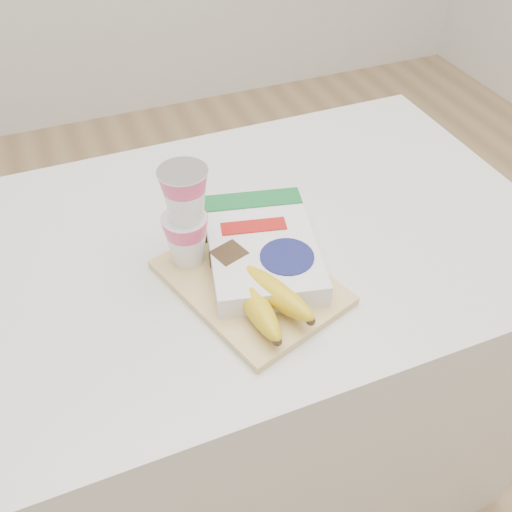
{
  "coord_description": "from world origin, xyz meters",
  "views": [
    {
      "loc": [
        -0.29,
        -0.72,
        1.46
      ],
      "look_at": [
        -0.04,
        -0.1,
        0.84
      ],
      "focal_mm": 40.0,
      "sensor_mm": 36.0,
      "label": 1
    }
  ],
  "objects_px": {
    "bananas": "(258,291)",
    "yogurt_stack": "(185,214)",
    "cutting_board": "(250,282)",
    "table": "(256,367)",
    "cereal_box": "(262,250)"
  },
  "relations": [
    {
      "from": "yogurt_stack",
      "to": "cereal_box",
      "type": "relative_size",
      "value": 0.62
    },
    {
      "from": "table",
      "to": "bananas",
      "type": "bearing_deg",
      "value": -110.84
    },
    {
      "from": "yogurt_stack",
      "to": "cereal_box",
      "type": "distance_m",
      "value": 0.15
    },
    {
      "from": "cutting_board",
      "to": "yogurt_stack",
      "type": "xyz_separation_m",
      "value": [
        -0.08,
        0.08,
        0.1
      ]
    },
    {
      "from": "cutting_board",
      "to": "bananas",
      "type": "distance_m",
      "value": 0.06
    },
    {
      "from": "table",
      "to": "bananas",
      "type": "height_order",
      "value": "bananas"
    },
    {
      "from": "yogurt_stack",
      "to": "cereal_box",
      "type": "bearing_deg",
      "value": -18.41
    },
    {
      "from": "yogurt_stack",
      "to": "cutting_board",
      "type": "bearing_deg",
      "value": -46.42
    },
    {
      "from": "table",
      "to": "cutting_board",
      "type": "distance_m",
      "value": 0.43
    },
    {
      "from": "bananas",
      "to": "cereal_box",
      "type": "relative_size",
      "value": 0.74
    },
    {
      "from": "table",
      "to": "cutting_board",
      "type": "xyz_separation_m",
      "value": [
        -0.06,
        -0.12,
        0.41
      ]
    },
    {
      "from": "table",
      "to": "yogurt_stack",
      "type": "height_order",
      "value": "yogurt_stack"
    },
    {
      "from": "bananas",
      "to": "cutting_board",
      "type": "bearing_deg",
      "value": 81.64
    },
    {
      "from": "yogurt_stack",
      "to": "cereal_box",
      "type": "xyz_separation_m",
      "value": [
        0.11,
        -0.04,
        -0.08
      ]
    },
    {
      "from": "bananas",
      "to": "yogurt_stack",
      "type": "bearing_deg",
      "value": 117.82
    }
  ]
}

